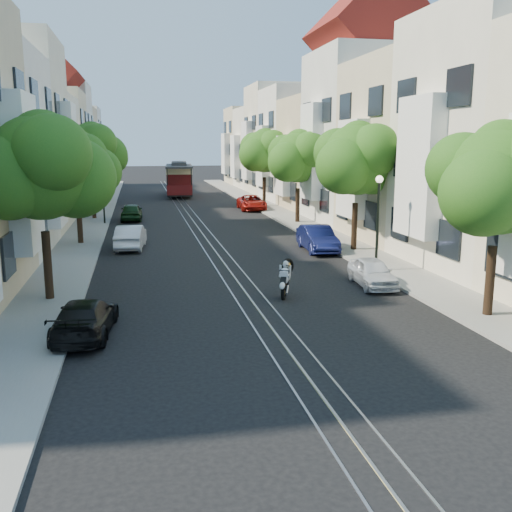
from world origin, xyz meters
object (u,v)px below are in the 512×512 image
parked_car_e_near (372,272)px  parked_car_w_mid (131,237)px  parked_car_w_far (131,212)px  tree_e_c (299,158)px  tree_w_b (77,166)px  tree_w_c (92,151)px  tree_e_b (358,161)px  tree_w_d (101,155)px  sportbike_rider (285,276)px  parked_car_e_mid (317,238)px  lamp_west (103,184)px  tree_e_a (500,184)px  cable_car (179,178)px  parked_car_w_near (85,318)px  lamp_east (378,209)px  parked_car_e_far (252,203)px  tree_e_d (265,152)px  tree_w_a (42,170)px

parked_car_e_near → parked_car_w_mid: size_ratio=0.84×
parked_car_w_far → tree_e_c: bearing=163.1°
tree_w_b → tree_w_c: (0.00, 11.00, 0.67)m
tree_e_b → tree_w_d: tree_e_b is taller
tree_w_c → parked_car_w_mid: (2.74, -12.76, -4.42)m
sportbike_rider → parked_car_e_mid: 9.39m
tree_w_c → parked_car_e_near: (12.32, -23.20, -4.51)m
tree_w_b → parked_car_w_far: tree_w_b is taller
lamp_west → parked_car_w_far: lamp_west is taller
tree_e_a → tree_e_b: 12.00m
parked_car_e_near → cable_car: bearing=100.5°
tree_e_a → parked_car_w_near: size_ratio=1.62×
parked_car_w_far → lamp_east: bearing=120.2°
parked_car_e_far → tree_e_b: bearing=-83.1°
tree_e_d → sportbike_rider: 30.85m
tree_e_d → cable_car: size_ratio=0.77×
cable_car → parked_car_e_near: bearing=-79.6°
tree_w_c → parked_car_w_far: tree_w_c is taller
tree_e_c → parked_car_e_far: tree_e_c is taller
tree_w_a → parked_car_w_mid: 11.36m
tree_w_a → parked_car_e_far: 29.94m
tree_w_a → parked_car_w_mid: tree_w_a is taller
tree_e_b → sportbike_rider: (-5.91, -8.00, -3.97)m
tree_w_d → lamp_west: size_ratio=1.57×
lamp_west → cable_car: 22.17m
tree_w_d → parked_car_w_far: tree_w_d is taller
lamp_west → parked_car_w_near: 24.31m
lamp_east → lamp_west: (-12.60, 18.00, 0.00)m
tree_e_d → parked_car_e_far: size_ratio=1.50×
sportbike_rider → tree_e_a: bearing=-12.2°
tree_e_c → tree_w_a: bearing=-128.7°
tree_w_a → parked_car_e_mid: size_ratio=1.63×
tree_w_a → tree_w_d: 34.00m
tree_e_b → sportbike_rider: size_ratio=4.13×
tree_w_a → tree_e_d: bearing=63.6°
tree_e_d → lamp_west: (-13.56, -8.98, -2.02)m
tree_e_c → tree_w_d: (-14.40, 16.00, 0.00)m
parked_car_e_near → parked_car_w_far: 24.19m
parked_car_e_mid → tree_w_a: bearing=-146.4°
tree_w_b → parked_car_e_mid: tree_w_b is taller
lamp_west → parked_car_w_near: bearing=-88.3°
parked_car_e_mid → tree_e_c: bearing=82.2°
tree_e_c → lamp_west: 13.82m
tree_w_c → lamp_west: bearing=-74.2°
parked_car_e_near → parked_car_e_mid: parked_car_e_mid is taller
sportbike_rider → cable_car: bearing=113.1°
parked_car_e_near → parked_car_w_far: bearing=117.5°
tree_e_a → lamp_east: 7.26m
tree_w_b → cable_car: tree_w_b is taller
tree_e_d → parked_car_e_near: bearing=-94.1°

